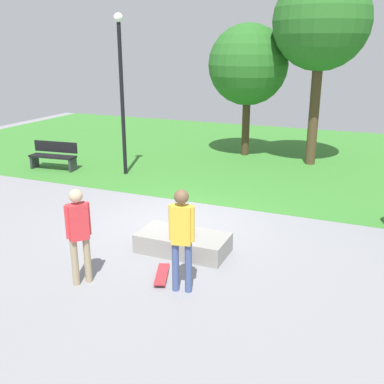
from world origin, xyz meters
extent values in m
plane|color=gray|center=(0.00, 0.00, 0.00)|extent=(28.00, 28.00, 0.00)
cube|color=#387A2D|center=(0.00, 7.77, 0.00)|extent=(26.60, 12.47, 0.01)
cube|color=gray|center=(0.76, -1.32, 0.19)|extent=(1.81, 0.91, 0.38)
cube|color=#4C1E66|center=(0.77, -1.27, 0.54)|extent=(0.23, 0.30, 0.32)
cylinder|color=#3F5184|center=(1.26, -2.75, 0.44)|extent=(0.12, 0.12, 0.88)
cylinder|color=#3F5184|center=(1.48, -2.71, 0.44)|extent=(0.12, 0.12, 0.88)
cube|color=gold|center=(1.37, -2.73, 1.21)|extent=(0.35, 0.26, 0.66)
cylinder|color=gold|center=(1.20, -2.76, 1.23)|extent=(0.09, 0.09, 0.60)
cylinder|color=gold|center=(1.54, -2.69, 1.23)|extent=(0.09, 0.09, 0.60)
sphere|color=brown|center=(1.37, -2.73, 1.68)|extent=(0.24, 0.24, 0.24)
cylinder|color=tan|center=(-0.41, -3.25, 0.42)|extent=(0.12, 0.12, 0.84)
cylinder|color=tan|center=(-0.28, -3.07, 0.42)|extent=(0.12, 0.12, 0.84)
cube|color=red|center=(-0.34, -3.16, 1.15)|extent=(0.35, 0.38, 0.63)
cylinder|color=red|center=(-0.44, -3.29, 1.18)|extent=(0.09, 0.09, 0.58)
cylinder|color=red|center=(-0.24, -3.02, 1.18)|extent=(0.09, 0.09, 0.58)
sphere|color=tan|center=(-0.34, -3.16, 1.61)|extent=(0.23, 0.23, 0.23)
cube|color=#A5262D|center=(0.85, -2.46, 0.07)|extent=(0.46, 0.82, 0.02)
cylinder|color=silver|center=(0.68, -2.22, 0.03)|extent=(0.05, 0.06, 0.06)
cylinder|color=silver|center=(0.83, -2.16, 0.03)|extent=(0.05, 0.06, 0.06)
cylinder|color=silver|center=(0.87, -2.75, 0.03)|extent=(0.05, 0.06, 0.06)
cylinder|color=silver|center=(1.02, -2.69, 0.03)|extent=(0.05, 0.06, 0.06)
cube|color=black|center=(-5.82, 2.78, 0.45)|extent=(1.64, 0.60, 0.06)
cube|color=black|center=(-5.84, 3.00, 0.73)|extent=(1.60, 0.22, 0.36)
cube|color=#2D2D33|center=(-5.08, 2.86, 0.23)|extent=(0.12, 0.40, 0.45)
cube|color=#2D2D33|center=(-6.55, 2.71, 0.23)|extent=(0.12, 0.40, 0.45)
cylinder|color=#4C3823|center=(2.00, 6.91, 1.89)|extent=(0.34, 0.34, 3.77)
sphere|color=#286623|center=(2.00, 6.91, 4.71)|extent=(3.13, 3.13, 3.13)
cylinder|color=#42301E|center=(-0.51, 7.35, 1.23)|extent=(0.29, 0.29, 2.45)
sphere|color=#286623|center=(-0.51, 7.35, 3.31)|extent=(2.87, 2.87, 2.87)
cylinder|color=black|center=(-3.32, 3.27, 2.31)|extent=(0.12, 0.12, 4.62)
sphere|color=silver|center=(-3.32, 3.27, 4.74)|extent=(0.28, 0.28, 0.28)
camera|label=1|loc=(4.14, -8.87, 3.95)|focal=42.06mm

